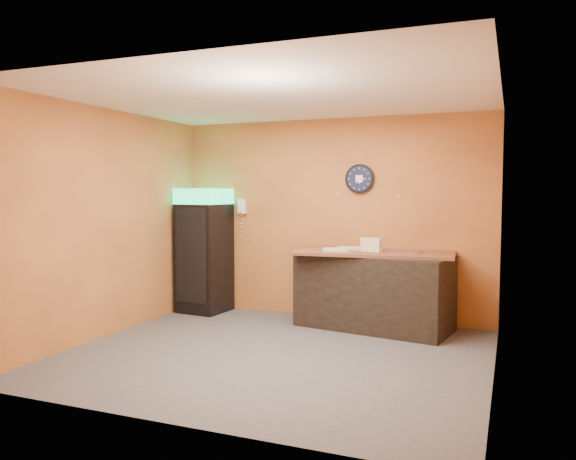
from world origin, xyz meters
The scene contains 15 objects.
floor centered at (0.00, 0.00, 0.00)m, with size 4.50×4.50×0.00m, color #47474C.
back_wall centered at (0.00, 2.00, 1.40)m, with size 4.50×0.02×2.80m, color #CD7C3A.
left_wall centered at (-2.25, 0.00, 1.40)m, with size 0.02×4.00×2.80m, color #CD7C3A.
right_wall centered at (2.25, 0.00, 1.40)m, with size 0.02×4.00×2.80m, color #CD7C3A.
ceiling centered at (0.00, 0.00, 2.80)m, with size 4.50×4.00×0.02m, color white.
beverage_cooler centered at (-1.85, 1.61, 0.89)m, with size 0.69×0.70×1.83m.
prep_counter centered at (0.73, 1.57, 0.48)m, with size 1.94×0.86×0.97m, color black.
wall_clock centered at (0.42, 1.97, 1.96)m, with size 0.40×0.06×0.40m.
wall_phone centered at (-1.37, 1.95, 1.56)m, with size 0.12×0.11×0.22m.
butcher_paper centered at (0.73, 1.57, 0.99)m, with size 2.02×0.87×0.04m, color brown.
sub_roll_stack centered at (0.70, 1.51, 1.10)m, with size 0.30×0.18×0.18m.
wrapped_sandwich_left centered at (0.25, 1.38, 1.03)m, with size 0.30×0.12×0.04m, color silver.
wrapped_sandwich_mid centered at (0.34, 1.43, 1.03)m, with size 0.28×0.11×0.04m, color silver.
wrapped_sandwich_right centered at (0.39, 1.63, 1.03)m, with size 0.29×0.11×0.04m, color silver.
kitchen_tool centered at (0.57, 1.73, 1.04)m, with size 0.06×0.06×0.06m, color silver.
Camera 1 is at (2.38, -5.56, 1.79)m, focal length 35.00 mm.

